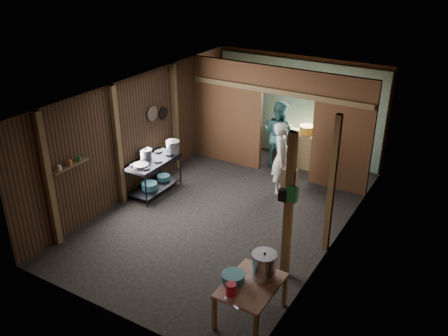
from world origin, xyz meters
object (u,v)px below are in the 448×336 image
Objects in this scene: yellow_tub at (307,130)px; pink_bucket at (231,289)px; gas_range at (153,176)px; prep_table at (251,301)px; stock_pot at (264,266)px; stove_pot_large at (173,147)px; cook at (281,158)px.

pink_bucket is at bearing -78.13° from yellow_tub.
yellow_tub is (2.35, 3.05, 0.56)m from gas_range.
prep_table is at bearing -75.99° from yellow_tub.
stock_pot reaches higher than gas_range.
stove_pot_large is 2.42m from cook.
prep_table is 0.56m from stock_pot.
gas_range is 7.44× the size of pink_bucket.
stock_pot is (3.63, -2.71, -0.12)m from stove_pot_large.
yellow_tub is (-1.22, 5.79, 0.25)m from pink_bucket.
pink_bucket is at bearing -112.09° from stock_pot.
stove_pot_large is 0.71× the size of stock_pot.
cook is (0.04, -1.55, -0.14)m from yellow_tub.
stove_pot_large is 0.19× the size of cook.
stock_pot reaches higher than prep_table.
yellow_tub is (-1.36, 5.45, 0.65)m from prep_table.
cook is (2.22, 0.96, -0.12)m from stove_pot_large.
cook reaches higher than yellow_tub.
stock_pot is at bearing -36.70° from stove_pot_large.
gas_range is 4.28× the size of stove_pot_large.
pink_bucket is 0.49× the size of yellow_tub.
yellow_tub is 0.23× the size of cook.
cook is (-1.41, 3.67, 0.00)m from stock_pot.
yellow_tub is at bearing 101.87° from pink_bucket.
stove_pot_large is at bearing 136.05° from pink_bucket.
stove_pot_large is 1.74× the size of pink_bucket.
stove_pot_large is (-3.54, 2.94, 0.63)m from prep_table.
pink_bucket is at bearing -37.47° from gas_range.
cook is at bearing 105.49° from pink_bucket.
gas_range is at bearing 142.53° from pink_bucket.
yellow_tub reaches higher than gas_range.
stock_pot is (0.09, 0.23, 0.51)m from prep_table.
pink_bucket is 5.92m from yellow_tub.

